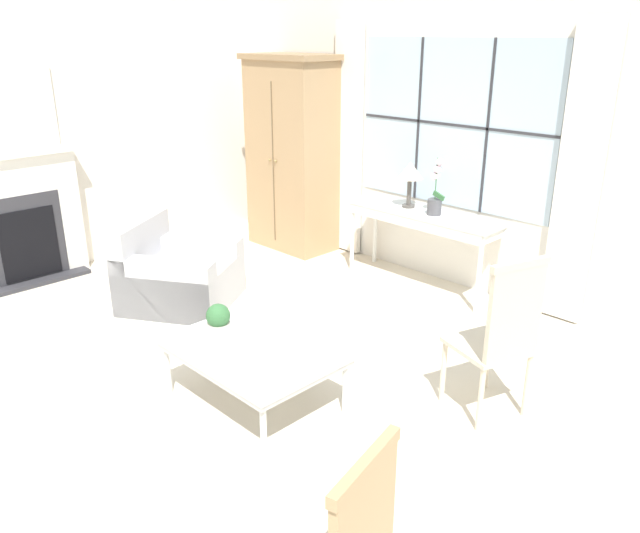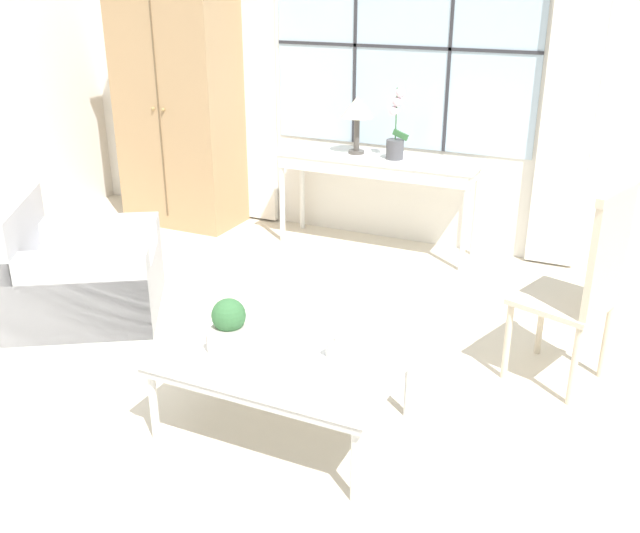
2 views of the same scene
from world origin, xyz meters
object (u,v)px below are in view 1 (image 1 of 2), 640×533
table_lamp (410,172)px  pillar_candle (281,352)px  armoire (293,154)px  side_chair_wooden (502,332)px  potted_orchid (435,195)px  armchair_upholstered (177,276)px  potted_plant_small (219,322)px  fireplace (20,211)px  console_table (424,219)px  coffee_table (253,352)px

table_lamp → pillar_candle: 2.70m
armoire → side_chair_wooden: armoire is taller
potted_orchid → armchair_upholstered: potted_orchid is taller
armoire → potted_plant_small: (2.06, -2.55, -0.52)m
fireplace → armoire: (1.05, 2.65, 0.35)m
fireplace → potted_orchid: size_ratio=3.90×
potted_orchid → potted_plant_small: size_ratio=2.04×
side_chair_wooden → fireplace: bearing=-165.2°
fireplace → potted_orchid: (3.00, 2.65, 0.22)m
armoire → armchair_upholstered: size_ratio=1.72×
side_chair_wooden → table_lamp: bearing=141.8°
potted_orchid → armoire: bearing=-179.9°
console_table → potted_plant_small: bearing=-84.3°
armoire → potted_plant_small: 3.32m
potted_orchid → pillar_candle: bearing=-76.5°
armchair_upholstered → side_chair_wooden: 3.07m
side_chair_wooden → potted_plant_small: side_chair_wooden is taller
coffee_table → pillar_candle: pillar_candle is taller
fireplace → coffee_table: 3.36m
pillar_candle → coffee_table: bearing=-172.0°
armoire → coffee_table: (2.29, -2.45, -0.70)m
pillar_candle → armoire: bearing=136.3°
fireplace → armchair_upholstered: size_ratio=1.66×
fireplace → potted_plant_small: fireplace is taller
armoire → potted_orchid: bearing=0.1°
fireplace → potted_orchid: bearing=41.4°
potted_orchid → potted_plant_small: (0.11, -2.55, -0.40)m
armchair_upholstered → potted_plant_small: (1.57, -0.66, 0.30)m
table_lamp → potted_plant_small: 2.69m
console_table → potted_orchid: (0.15, -0.05, 0.27)m
fireplace → table_lamp: 3.81m
side_chair_wooden → potted_plant_small: bearing=-142.7°
table_lamp → armchair_upholstered: size_ratio=0.35×
console_table → table_lamp: (-0.18, -0.01, 0.43)m
pillar_candle → armchair_upholstered: bearing=165.5°
potted_orchid → armchair_upholstered: size_ratio=0.43×
potted_orchid → armchair_upholstered: (-1.46, -1.90, -0.69)m
table_lamp → pillar_candle: (0.91, -2.46, -0.64)m
armchair_upholstered → coffee_table: 1.89m
armchair_upholstered → side_chair_wooden: bearing=8.4°
console_table → side_chair_wooden: side_chair_wooden is taller
console_table → potted_plant_small: console_table is taller
side_chair_wooden → coffee_table: size_ratio=0.99×
console_table → pillar_candle: size_ratio=14.99×
armoire → coffee_table: size_ratio=1.90×
table_lamp → coffee_table: (0.67, -2.50, -0.72)m
coffee_table → pillar_candle: 0.26m
potted_orchid → coffee_table: (0.34, -2.46, -0.57)m
fireplace → table_lamp: size_ratio=4.71×
console_table → table_lamp: bearing=-175.4°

